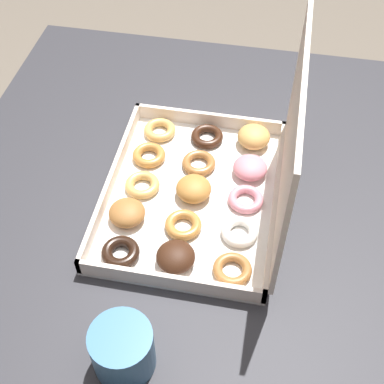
% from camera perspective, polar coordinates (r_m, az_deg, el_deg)
% --- Properties ---
extents(ground_plane, '(8.00, 8.00, 0.00)m').
position_cam_1_polar(ground_plane, '(1.64, 1.66, -17.45)').
color(ground_plane, '#6B6054').
extents(dining_table, '(0.97, 1.02, 0.74)m').
position_cam_1_polar(dining_table, '(1.07, 2.41, -3.93)').
color(dining_table, '#2D2D33').
rests_on(dining_table, ground_plane).
extents(donut_box, '(0.40, 0.32, 0.31)m').
position_cam_1_polar(donut_box, '(0.95, 2.55, 1.24)').
color(donut_box, white).
rests_on(donut_box, dining_table).
extents(coffee_mug, '(0.09, 0.09, 0.08)m').
position_cam_1_polar(coffee_mug, '(0.79, -7.42, -16.29)').
color(coffee_mug, teal).
rests_on(coffee_mug, dining_table).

